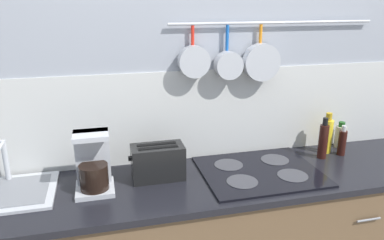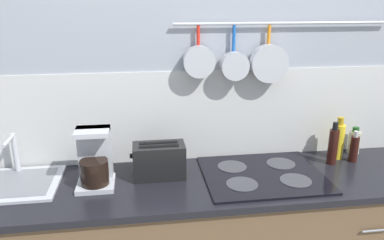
# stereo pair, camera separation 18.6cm
# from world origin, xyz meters

# --- Properties ---
(wall_back) EXTENTS (7.20, 0.15, 2.60)m
(wall_back) POSITION_xyz_m (0.00, 0.33, 1.28)
(wall_back) COLOR #999EA8
(wall_back) RESTS_ON ground_plane
(countertop) EXTENTS (2.81, 0.59, 0.03)m
(countertop) POSITION_xyz_m (0.00, 0.00, 0.89)
(countertop) COLOR black
(countertop) RESTS_ON cabinet_base
(sink_basin) EXTENTS (0.49, 0.39, 0.23)m
(sink_basin) POSITION_xyz_m (-1.12, 0.09, 0.92)
(sink_basin) COLOR #B7BABF
(sink_basin) RESTS_ON countertop
(coffee_maker) EXTENTS (0.19, 0.19, 0.30)m
(coffee_maker) POSITION_xyz_m (-0.68, 0.04, 1.03)
(coffee_maker) COLOR #B7BABF
(coffee_maker) RESTS_ON countertop
(toaster) EXTENTS (0.29, 0.15, 0.19)m
(toaster) POSITION_xyz_m (-0.36, 0.08, 1.00)
(toaster) COLOR black
(toaster) RESTS_ON countertop
(cooktop) EXTENTS (0.64, 0.53, 0.01)m
(cooktop) POSITION_xyz_m (0.20, 0.02, 0.91)
(cooktop) COLOR black
(cooktop) RESTS_ON countertop
(bottle_cooking_wine) EXTENTS (0.05, 0.05, 0.25)m
(bottle_cooking_wine) POSITION_xyz_m (0.64, 0.11, 1.02)
(bottle_cooking_wine) COLOR #33140F
(bottle_cooking_wine) RESTS_ON countertop
(bottle_dish_soap) EXTENTS (0.07, 0.07, 0.25)m
(bottle_dish_soap) POSITION_xyz_m (0.71, 0.18, 1.02)
(bottle_dish_soap) COLOR yellow
(bottle_dish_soap) RESTS_ON countertop
(bottle_hot_sauce) EXTENTS (0.05, 0.05, 0.19)m
(bottle_hot_sauce) POSITION_xyz_m (0.78, 0.12, 0.99)
(bottle_hot_sauce) COLOR #33140F
(bottle_hot_sauce) RESTS_ON countertop
(bottle_olive_oil) EXTENTS (0.07, 0.07, 0.17)m
(bottle_olive_oil) POSITION_xyz_m (0.85, 0.24, 0.98)
(bottle_olive_oil) COLOR #BFB799
(bottle_olive_oil) RESTS_ON countertop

